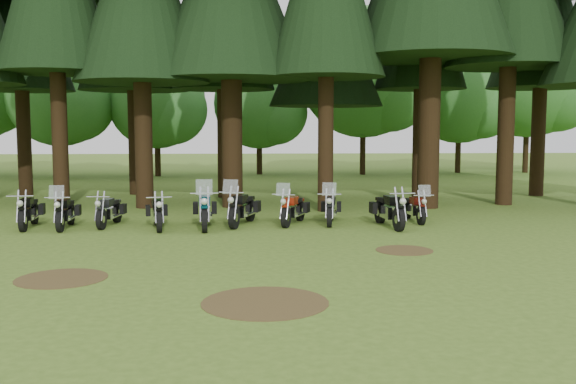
% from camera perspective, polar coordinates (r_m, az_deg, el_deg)
% --- Properties ---
extents(ground, '(120.00, 120.00, 0.00)m').
position_cam_1_polar(ground, '(15.05, -6.22, -5.74)').
color(ground, '#486C21').
rests_on(ground, ground).
extents(pine_back_4, '(4.94, 4.94, 13.78)m').
position_cam_1_polar(pine_back_4, '(28.65, 3.42, 16.31)').
color(pine_back_4, '#312010').
rests_on(pine_back_4, ground).
extents(decid_2, '(6.72, 6.53, 8.40)m').
position_cam_1_polar(decid_2, '(41.11, -19.33, 8.16)').
color(decid_2, '#312010').
rests_on(decid_2, ground).
extents(decid_3, '(6.12, 5.95, 7.65)m').
position_cam_1_polar(decid_3, '(40.26, -11.25, 7.80)').
color(decid_3, '#312010').
rests_on(decid_3, ground).
extents(decid_4, '(5.93, 5.76, 7.41)m').
position_cam_1_polar(decid_4, '(41.08, -2.21, 7.66)').
color(decid_4, '#312010').
rests_on(decid_4, ground).
extents(decid_5, '(8.45, 8.21, 10.56)m').
position_cam_1_polar(decid_5, '(41.26, 7.32, 10.20)').
color(decid_5, '#312010').
rests_on(decid_5, ground).
extents(decid_6, '(7.06, 6.86, 8.82)m').
position_cam_1_polar(decid_6, '(44.10, 15.48, 8.41)').
color(decid_6, '#312010').
rests_on(decid_6, ground).
extents(decid_7, '(8.44, 8.20, 10.55)m').
position_cam_1_polar(decid_7, '(45.68, 21.15, 9.42)').
color(decid_7, '#312010').
rests_on(decid_7, ground).
extents(dirt_patch_0, '(1.80, 1.80, 0.01)m').
position_cam_1_polar(dirt_patch_0, '(13.60, -19.49, -7.25)').
color(dirt_patch_0, '#4C3D1E').
rests_on(dirt_patch_0, ground).
extents(dirt_patch_1, '(1.40, 1.40, 0.01)m').
position_cam_1_polar(dirt_patch_1, '(15.96, 10.30, -5.12)').
color(dirt_patch_1, '#4C3D1E').
rests_on(dirt_patch_1, ground).
extents(dirt_patch_2, '(2.20, 2.20, 0.01)m').
position_cam_1_polar(dirt_patch_2, '(11.14, -2.05, -9.78)').
color(dirt_patch_2, '#4C3D1E').
rests_on(dirt_patch_2, ground).
extents(motorcycle_0, '(0.42, 2.23, 0.91)m').
position_cam_1_polar(motorcycle_0, '(20.67, -22.05, -1.70)').
color(motorcycle_0, black).
rests_on(motorcycle_0, ground).
extents(motorcycle_1, '(0.47, 2.20, 1.38)m').
position_cam_1_polar(motorcycle_1, '(20.18, -19.19, -1.77)').
color(motorcycle_1, black).
rests_on(motorcycle_1, ground).
extents(motorcycle_2, '(0.38, 2.09, 0.85)m').
position_cam_1_polar(motorcycle_2, '(20.26, -15.59, -1.71)').
color(motorcycle_2, black).
rests_on(motorcycle_2, ground).
extents(motorcycle_3, '(0.55, 2.16, 0.89)m').
position_cam_1_polar(motorcycle_3, '(19.41, -11.51, -1.88)').
color(motorcycle_3, black).
rests_on(motorcycle_3, ground).
extents(motorcycle_4, '(0.51, 2.47, 1.55)m').
position_cam_1_polar(motorcycle_4, '(19.24, -7.41, -1.67)').
color(motorcycle_4, black).
rests_on(motorcycle_4, ground).
extents(motorcycle_5, '(0.97, 2.35, 1.50)m').
position_cam_1_polar(motorcycle_5, '(19.72, -4.08, -1.52)').
color(motorcycle_5, black).
rests_on(motorcycle_5, ground).
extents(motorcycle_6, '(1.03, 2.14, 1.38)m').
position_cam_1_polar(motorcycle_6, '(19.81, 0.46, -1.58)').
color(motorcycle_6, black).
rests_on(motorcycle_6, ground).
extents(motorcycle_7, '(0.62, 2.20, 1.38)m').
position_cam_1_polar(motorcycle_7, '(20.01, 3.79, -1.52)').
color(motorcycle_7, black).
rests_on(motorcycle_7, ground).
extents(motorcycle_8, '(0.46, 2.37, 0.96)m').
position_cam_1_polar(motorcycle_8, '(19.52, 8.97, -1.67)').
color(motorcycle_8, black).
rests_on(motorcycle_8, ground).
extents(motorcycle_9, '(0.43, 2.02, 1.27)m').
position_cam_1_polar(motorcycle_9, '(20.76, 11.15, -1.46)').
color(motorcycle_9, black).
rests_on(motorcycle_9, ground).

